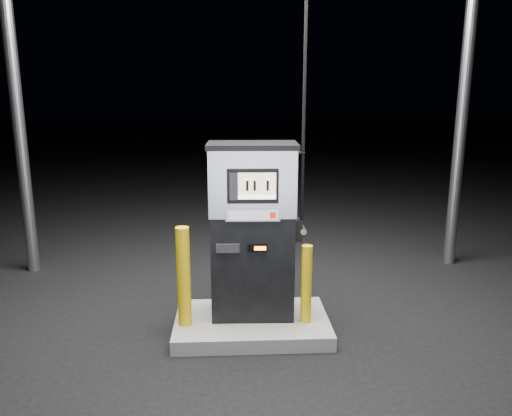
{
  "coord_description": "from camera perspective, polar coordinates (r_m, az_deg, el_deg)",
  "views": [
    {
      "loc": [
        -0.21,
        -4.83,
        2.47
      ],
      "look_at": [
        0.04,
        0.0,
        1.33
      ],
      "focal_mm": 35.0,
      "sensor_mm": 36.0,
      "label": 1
    }
  ],
  "objects": [
    {
      "name": "fuel_dispenser",
      "position": [
        5.12,
        -0.36,
        -2.45
      ],
      "size": [
        1.01,
        0.56,
        3.78
      ],
      "rotation": [
        0.0,
        0.0,
        -0.03
      ],
      "color": "black",
      "rests_on": "pump_island"
    },
    {
      "name": "bollard_right",
      "position": [
        5.14,
        5.77,
        -8.65
      ],
      "size": [
        0.11,
        0.11,
        0.82
      ],
      "primitive_type": "cylinder",
      "rotation": [
        0.0,
        0.0,
        -0.01
      ],
      "color": "gold",
      "rests_on": "pump_island"
    },
    {
      "name": "ground",
      "position": [
        5.43,
        -0.49,
        -13.83
      ],
      "size": [
        80.0,
        80.0,
        0.0
      ],
      "primitive_type": "plane",
      "color": "black",
      "rests_on": "ground"
    },
    {
      "name": "bollard_left",
      "position": [
        5.08,
        -8.27,
        -7.78
      ],
      "size": [
        0.17,
        0.17,
        1.02
      ],
      "primitive_type": "cylinder",
      "rotation": [
        0.0,
        0.0,
        -0.34
      ],
      "color": "gold",
      "rests_on": "pump_island"
    },
    {
      "name": "pump_island",
      "position": [
        5.4,
        -0.49,
        -13.12
      ],
      "size": [
        1.6,
        1.0,
        0.15
      ],
      "primitive_type": "cube",
      "color": "slate",
      "rests_on": "ground"
    }
  ]
}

